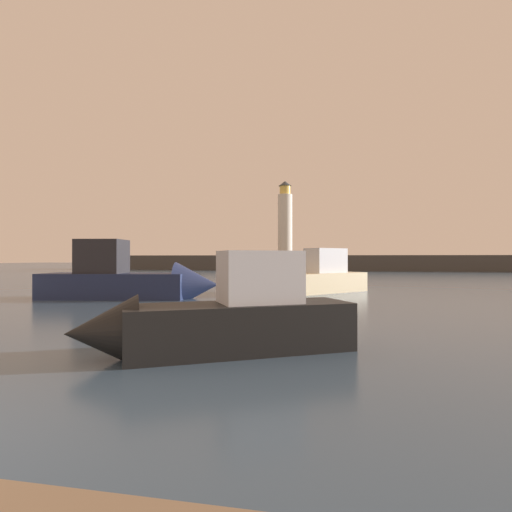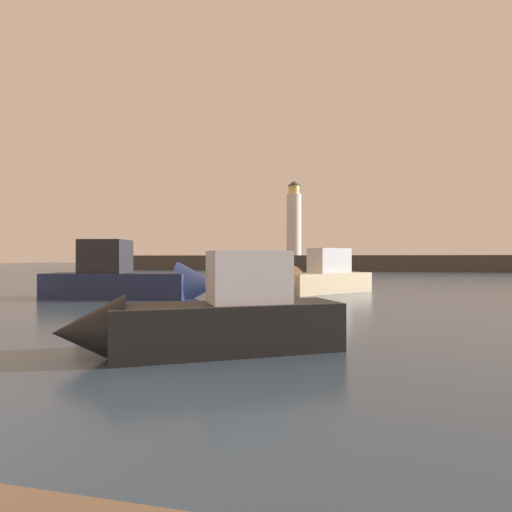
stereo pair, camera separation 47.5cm
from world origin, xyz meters
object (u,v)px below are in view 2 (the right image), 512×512
at_px(lighthouse, 294,220).
at_px(motorboat_0, 314,279).
at_px(motorboat_3, 203,319).
at_px(motorboat_1, 138,280).

xyz_separation_m(lighthouse, motorboat_0, (6.86, -40.80, -6.83)).
relative_size(motorboat_0, motorboat_3, 1.16).
height_order(motorboat_0, motorboat_3, motorboat_0).
xyz_separation_m(motorboat_0, motorboat_3, (-0.86, -14.55, -0.09)).
distance_m(motorboat_0, motorboat_1, 9.03).
height_order(lighthouse, motorboat_3, lighthouse).
bearing_deg(motorboat_3, motorboat_0, 86.60).
xyz_separation_m(lighthouse, motorboat_3, (6.00, -55.35, -6.92)).
height_order(motorboat_0, motorboat_1, motorboat_1).
bearing_deg(lighthouse, motorboat_3, -83.81).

